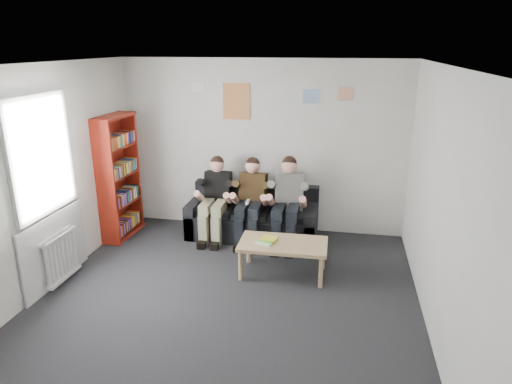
% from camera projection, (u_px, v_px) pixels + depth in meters
% --- Properties ---
extents(room_shell, '(5.00, 5.00, 5.00)m').
position_uv_depth(room_shell, '(220.00, 197.00, 4.85)').
color(room_shell, black).
rests_on(room_shell, ground).
extents(sofa, '(2.00, 0.82, 0.77)m').
position_uv_depth(sofa, '(253.00, 219.00, 7.17)').
color(sofa, black).
rests_on(sofa, ground).
extents(bookshelf, '(0.29, 0.86, 1.90)m').
position_uv_depth(bookshelf, '(120.00, 177.00, 6.99)').
color(bookshelf, maroon).
rests_on(bookshelf, ground).
extents(coffee_table, '(1.13, 0.62, 0.45)m').
position_uv_depth(coffee_table, '(283.00, 246.00, 5.91)').
color(coffee_table, tan).
rests_on(coffee_table, ground).
extents(game_cases, '(0.25, 0.22, 0.05)m').
position_uv_depth(game_cases, '(267.00, 240.00, 5.90)').
color(game_cases, silver).
rests_on(game_cases, coffee_table).
extents(person_left, '(0.40, 0.85, 1.27)m').
position_uv_depth(person_left, '(215.00, 199.00, 6.99)').
color(person_left, black).
rests_on(person_left, sofa).
extents(person_middle, '(0.40, 0.86, 1.27)m').
position_uv_depth(person_middle, '(251.00, 202.00, 6.89)').
color(person_middle, '#432F16').
rests_on(person_middle, sofa).
extents(person_right, '(0.42, 0.90, 1.32)m').
position_uv_depth(person_right, '(287.00, 203.00, 6.78)').
color(person_right, silver).
rests_on(person_right, sofa).
extents(radiator, '(0.10, 0.64, 0.60)m').
position_uv_depth(radiator, '(61.00, 257.00, 5.73)').
color(radiator, white).
rests_on(radiator, ground).
extents(window, '(0.05, 1.30, 2.36)m').
position_uv_depth(window, '(48.00, 206.00, 5.54)').
color(window, white).
rests_on(window, room_shell).
extents(poster_large, '(0.42, 0.01, 0.55)m').
position_uv_depth(poster_large, '(236.00, 101.00, 7.02)').
color(poster_large, gold).
rests_on(poster_large, room_shell).
extents(poster_blue, '(0.25, 0.01, 0.20)m').
position_uv_depth(poster_blue, '(311.00, 96.00, 6.78)').
color(poster_blue, '#4695F1').
rests_on(poster_blue, room_shell).
extents(poster_pink, '(0.22, 0.01, 0.18)m').
position_uv_depth(poster_pink, '(346.00, 94.00, 6.68)').
color(poster_pink, '#D642AC').
rests_on(poster_pink, room_shell).
extents(poster_sign, '(0.20, 0.01, 0.14)m').
position_uv_depth(poster_sign, '(199.00, 88.00, 7.07)').
color(poster_sign, white).
rests_on(poster_sign, room_shell).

